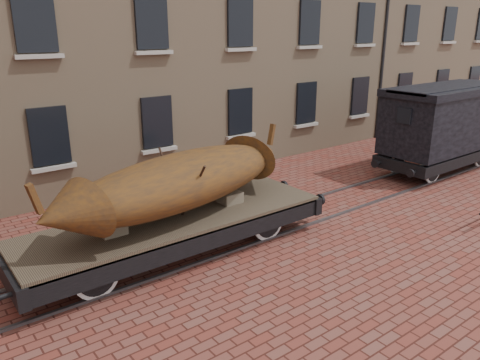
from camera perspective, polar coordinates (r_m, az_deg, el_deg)
ground at (r=14.20m, az=9.05°, el=-3.64°), size 90.00×90.00×0.00m
rail_track at (r=14.19m, az=9.05°, el=-3.53°), size 30.00×1.52×0.06m
flatcar_wagon at (r=11.18m, az=-7.77°, el=-5.36°), size 8.31×2.26×1.26m
iron_boat at (r=10.90m, az=-7.16°, el=-0.03°), size 7.07×3.16×1.68m
goods_van at (r=19.06m, az=23.79°, el=6.91°), size 6.20×2.26×3.20m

